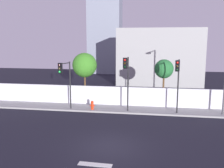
{
  "coord_description": "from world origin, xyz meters",
  "views": [
    {
      "loc": [
        2.48,
        -14.39,
        6.36
      ],
      "look_at": [
        -0.9,
        6.5,
        2.72
      ],
      "focal_mm": 40.86,
      "sensor_mm": 36.0,
      "label": 1
    }
  ],
  "objects_px": {
    "traffic_light_left": "(178,75)",
    "fire_hydrant": "(92,105)",
    "traffic_light_right": "(126,73)",
    "roadside_tree_midleft": "(164,69)",
    "traffic_light_center": "(65,75)",
    "roadside_tree_leftmost": "(85,65)"
  },
  "relations": [
    {
      "from": "traffic_light_left",
      "to": "fire_hydrant",
      "type": "xyz_separation_m",
      "value": [
        -7.38,
        0.49,
        -2.95
      ]
    },
    {
      "from": "traffic_light_right",
      "to": "roadside_tree_midleft",
      "type": "distance_m",
      "value": 4.94
    },
    {
      "from": "traffic_light_center",
      "to": "roadside_tree_midleft",
      "type": "distance_m",
      "value": 9.54
    },
    {
      "from": "traffic_light_center",
      "to": "roadside_tree_leftmost",
      "type": "height_order",
      "value": "roadside_tree_leftmost"
    },
    {
      "from": "roadside_tree_midleft",
      "to": "fire_hydrant",
      "type": "bearing_deg",
      "value": -153.17
    },
    {
      "from": "traffic_light_right",
      "to": "fire_hydrant",
      "type": "relative_size",
      "value": 5.87
    },
    {
      "from": "traffic_light_right",
      "to": "fire_hydrant",
      "type": "distance_m",
      "value": 4.39
    },
    {
      "from": "traffic_light_center",
      "to": "traffic_light_right",
      "type": "height_order",
      "value": "traffic_light_right"
    },
    {
      "from": "traffic_light_center",
      "to": "roadside_tree_leftmost",
      "type": "relative_size",
      "value": 0.85
    },
    {
      "from": "roadside_tree_leftmost",
      "to": "traffic_light_right",
      "type": "bearing_deg",
      "value": -38.36
    },
    {
      "from": "traffic_light_right",
      "to": "fire_hydrant",
      "type": "bearing_deg",
      "value": 171.73
    },
    {
      "from": "roadside_tree_midleft",
      "to": "traffic_light_right",
      "type": "bearing_deg",
      "value": -131.55
    },
    {
      "from": "traffic_light_center",
      "to": "fire_hydrant",
      "type": "xyz_separation_m",
      "value": [
        2.25,
        0.74,
        -2.75
      ]
    },
    {
      "from": "traffic_light_left",
      "to": "traffic_light_center",
      "type": "bearing_deg",
      "value": -178.51
    },
    {
      "from": "traffic_light_center",
      "to": "roadside_tree_leftmost",
      "type": "xyz_separation_m",
      "value": [
        0.72,
        3.99,
        0.51
      ]
    },
    {
      "from": "traffic_light_left",
      "to": "roadside_tree_leftmost",
      "type": "bearing_deg",
      "value": 157.26
    },
    {
      "from": "traffic_light_left",
      "to": "traffic_light_center",
      "type": "relative_size",
      "value": 1.07
    },
    {
      "from": "traffic_light_right",
      "to": "roadside_tree_midleft",
      "type": "height_order",
      "value": "traffic_light_right"
    },
    {
      "from": "roadside_tree_leftmost",
      "to": "roadside_tree_midleft",
      "type": "bearing_deg",
      "value": 0.0
    },
    {
      "from": "traffic_light_right",
      "to": "traffic_light_center",
      "type": "bearing_deg",
      "value": -176.93
    },
    {
      "from": "traffic_light_right",
      "to": "traffic_light_left",
      "type": "bearing_deg",
      "value": -0.52
    },
    {
      "from": "roadside_tree_leftmost",
      "to": "roadside_tree_midleft",
      "type": "height_order",
      "value": "roadside_tree_leftmost"
    }
  ]
}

